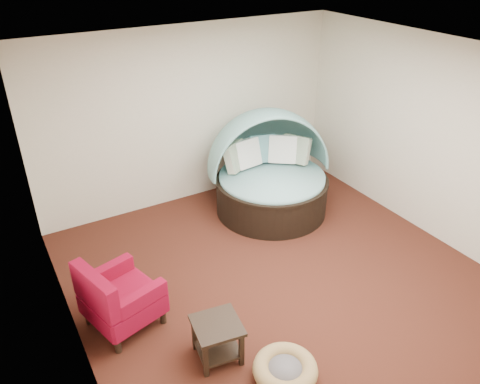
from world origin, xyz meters
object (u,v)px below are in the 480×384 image
side_table (217,336)px  pet_basket (285,371)px  red_armchair (118,298)px  canopy_daybed (270,166)px

side_table → pet_basket: bearing=-53.7°
pet_basket → side_table: 0.76m
pet_basket → red_armchair: red_armchair is taller
pet_basket → side_table: bearing=126.3°
pet_basket → side_table: (-0.44, 0.60, 0.18)m
side_table → canopy_daybed: bearing=46.8°
canopy_daybed → pet_basket: bearing=-106.0°
canopy_daybed → pet_basket: canopy_daybed is taller
canopy_daybed → red_armchair: size_ratio=2.37×
pet_basket → red_armchair: 1.96m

